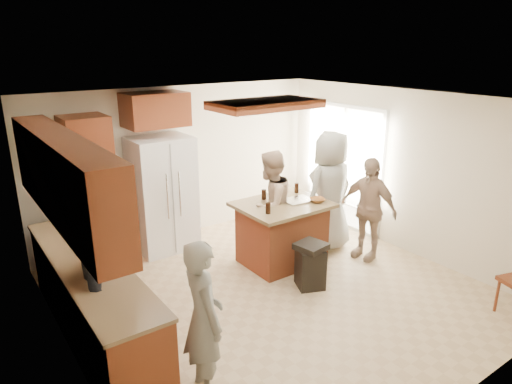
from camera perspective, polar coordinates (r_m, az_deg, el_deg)
room_shell at (r=9.89m, az=16.70°, el=4.07°), size 8.00×5.20×5.00m
person_front_left at (r=4.29m, az=-6.59°, el=-15.47°), size 0.48×0.61×1.54m
person_behind_left at (r=6.78m, az=1.77°, el=-1.72°), size 0.93×0.75×1.67m
person_behind_right at (r=7.16m, az=9.22°, el=0.07°), size 0.95×0.64×1.89m
person_side_right at (r=7.01m, az=13.83°, el=-2.00°), size 0.62×0.99×1.57m
person_counter at (r=4.96m, az=-18.30°, el=-9.97°), size 0.84×1.23×1.74m
left_cabinetry at (r=5.18m, az=-20.83°, el=-8.00°), size 0.64×3.00×2.30m
back_wall_units at (r=6.90m, az=-18.00°, el=2.49°), size 1.80×0.60×2.45m
refrigerator at (r=7.23m, az=-11.56°, el=-0.28°), size 0.90×0.76×1.80m
kitchen_island at (r=6.77m, az=3.26°, el=-5.04°), size 1.28×1.03×0.93m
island_items at (r=6.69m, az=5.28°, el=-0.88°), size 1.05×0.73×0.15m
trash_bin at (r=6.20m, az=6.82°, el=-9.04°), size 0.45×0.45×0.63m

